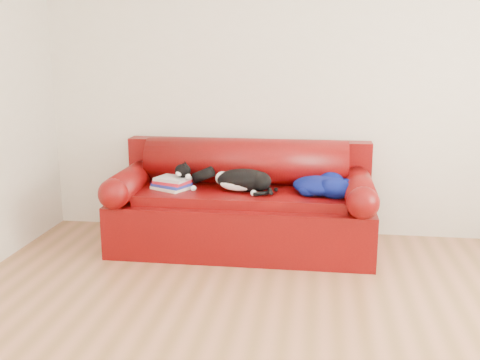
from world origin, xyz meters
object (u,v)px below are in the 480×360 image
object	(u,v)px
sofa_base	(242,220)
blanket	(322,185)
book_stack	(172,183)
cat	(243,181)

from	to	relation	value
sofa_base	blanket	world-z (taller)	blanket
sofa_base	blanket	xyz separation A→B (m)	(0.64, -0.05, 0.33)
sofa_base	book_stack	world-z (taller)	book_stack
book_stack	blanket	size ratio (longest dim) A/B	0.61
book_stack	blanket	world-z (taller)	blanket
blanket	sofa_base	bearing A→B (deg)	175.91
sofa_base	cat	bearing A→B (deg)	-80.62
sofa_base	cat	xyz separation A→B (m)	(0.01, -0.06, 0.35)
book_stack	blanket	distance (m)	1.21
book_stack	blanket	xyz separation A→B (m)	(1.21, 0.02, 0.02)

